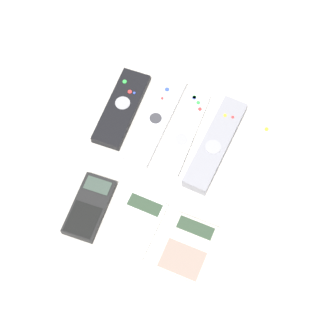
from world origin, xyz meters
The scene contains 9 objects.
ground_plane centered at (0.00, 0.00, 0.00)m, with size 3.00×3.00×0.00m, color beige.
remote_0 centered at (-0.14, 0.13, 0.01)m, with size 0.07×0.18×0.02m.
remote_1 centered at (-0.06, 0.13, 0.01)m, with size 0.05×0.21×0.02m.
remote_2 centered at (0.00, 0.13, 0.01)m, with size 0.05×0.19×0.02m.
remote_3 centered at (0.07, 0.13, 0.01)m, with size 0.06×0.21×0.03m.
remote_4 centered at (0.14, 0.13, 0.01)m, with size 0.07×0.17×0.03m.
calculator_0 centered at (-0.10, -0.09, 0.01)m, with size 0.07×0.13×0.02m.
calculator_1 centered at (-0.01, -0.08, 0.01)m, with size 0.08×0.12×0.01m.
calculator_2 centered at (0.09, -0.09, 0.01)m, with size 0.08×0.11×0.01m.
Camera 1 is at (0.18, -0.38, 0.98)m, focal length 60.00 mm.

